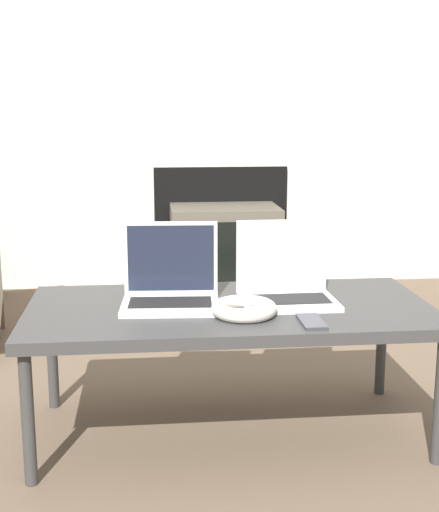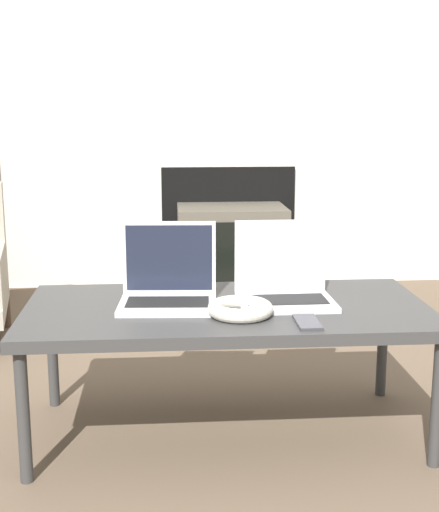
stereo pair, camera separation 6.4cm
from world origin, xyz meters
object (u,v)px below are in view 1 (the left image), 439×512
Objects in this scene: laptop_right at (285,283)px; headphones at (244,309)px; laptop_left at (171,286)px; tv at (225,251)px; phone at (312,322)px.

headphones is at bearing -136.24° from laptop_right.
laptop_right is (0.36, 0.00, 0.00)m from laptop_left.
laptop_left is 1.72m from tv.
phone is at bearing -27.39° from headphones.
headphones is (0.21, -0.15, -0.04)m from laptop_left.
laptop_left is at bearing 144.56° from headphones.
laptop_right is at bearing 44.38° from headphones.
headphones reaches higher than phone.
laptop_left is 0.46m from phone.
laptop_left is 0.26m from headphones.
laptop_left is 2.27× the size of phone.
headphones is at bearing 152.61° from phone.
tv is (-0.04, 1.91, -0.18)m from phone.
laptop_left is 1.60× the size of headphones.
laptop_right is at bearing -89.77° from tv.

